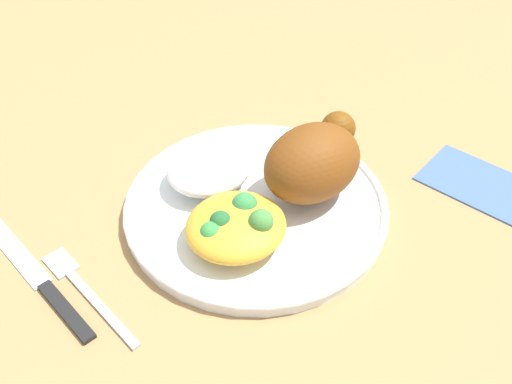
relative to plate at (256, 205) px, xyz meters
The scene contains 8 objects.
ground_plane 0.01m from the plate, ahead, with size 2.00×2.00×0.00m, color #A77E4C.
plate is the anchor object (origin of this frame).
roasted_chicken 0.08m from the plate, 23.59° to the right, with size 0.11×0.08×0.08m.
rice_pile 0.06m from the plate, 111.62° to the left, with size 0.09×0.08×0.03m, color white.
mac_cheese_with_broccoli 0.06m from the plate, 146.50° to the right, with size 0.10×0.09×0.04m.
fork 0.18m from the plate, behind, with size 0.03×0.14×0.01m.
knife 0.21m from the plate, 169.76° to the left, with size 0.03×0.19×0.01m.
napkin 0.25m from the plate, 27.81° to the right, with size 0.08×0.12×0.00m, color #47669E.
Camera 1 is at (-0.26, -0.33, 0.41)m, focal length 39.86 mm.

